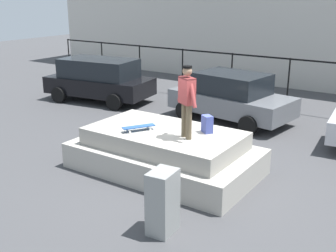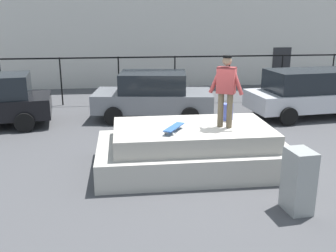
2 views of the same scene
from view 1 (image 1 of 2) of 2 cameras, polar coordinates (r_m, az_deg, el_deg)
name	(u,v)px [view 1 (image 1 of 2)]	position (r m, az deg, el deg)	size (l,w,h in m)	color
ground_plane	(187,173)	(10.71, 2.58, -6.44)	(60.00, 60.00, 0.00)	#424244
concrete_ledge	(165,152)	(10.73, -0.47, -3.55)	(4.65, 2.65, 1.08)	#ADA89E
skateboarder	(187,97)	(9.71, 2.58, 3.94)	(0.77, 0.49, 1.72)	brown
skateboard	(139,127)	(10.48, -3.99, -0.11)	(0.60, 0.82, 0.12)	#264C8C
backpack	(207,124)	(10.34, 5.33, 0.26)	(0.28, 0.20, 0.43)	#3F4C99
car_black_hatchback_near	(99,79)	(17.81, -9.30, 6.31)	(4.62, 2.64, 1.77)	black
car_grey_sedan_mid	(231,97)	(15.01, 8.60, 3.95)	(4.51, 2.64, 1.70)	slate
utility_box	(163,202)	(8.00, -0.73, -10.28)	(0.44, 0.60, 1.25)	gray
fence_row	(289,74)	(16.79, 16.07, 6.82)	(24.06, 0.06, 2.01)	black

